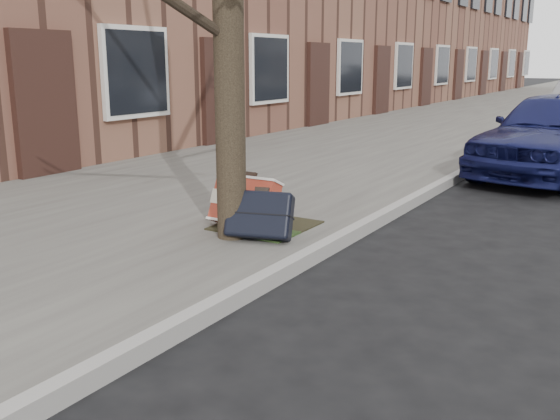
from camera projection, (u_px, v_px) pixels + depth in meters
The scene contains 7 objects.
ground at pixel (422, 326), 4.09m from camera, with size 120.00×120.00×0.00m, color black.
near_sidewalk at pixel (471, 117), 18.38m from camera, with size 5.00×70.00×0.12m, color #66645D.
house_near at pixel (313, 6), 21.41m from camera, with size 6.80×40.00×7.00m, color brown.
dirt_patch at pixel (266, 225), 6.08m from camera, with size 0.85×0.85×0.01m, color black.
suitcase_red at pixel (245, 202), 5.98m from camera, with size 0.65×0.18×0.47m, color #9B2F1F.
suitcase_navy at pixel (260, 214), 5.57m from camera, with size 0.59×0.19×0.42m, color black.
car_near_front at pixel (558, 133), 9.15m from camera, with size 1.53×3.80×1.29m, color #111546.
Camera 1 is at (1.19, -3.73, 1.70)m, focal length 40.00 mm.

